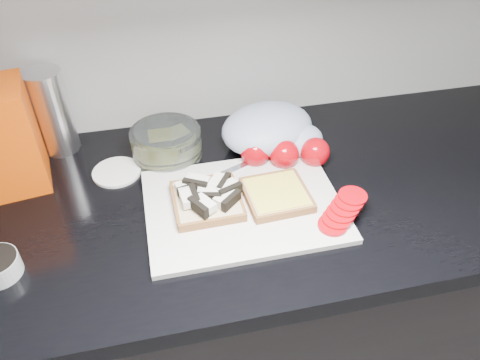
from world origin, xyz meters
name	(u,v)px	position (x,y,z in m)	size (l,w,h in m)	color
base_cabinet	(196,323)	(0.00, 1.20, 0.43)	(3.50, 0.60, 0.86)	black
countertop	(184,205)	(0.00, 1.20, 0.88)	(3.50, 0.64, 0.04)	black
cutting_board	(243,205)	(0.12, 1.14, 0.91)	(0.40, 0.30, 0.01)	silver
bread_left	(207,198)	(0.05, 1.16, 0.93)	(0.14, 0.14, 0.04)	#C8BA8D
bread_right	(276,195)	(0.19, 1.14, 0.92)	(0.14, 0.14, 0.02)	#C8BA8D
tomato_slices	(343,210)	(0.30, 1.06, 0.93)	(0.13, 0.12, 0.03)	#AE040D
knife	(270,153)	(0.22, 1.29, 0.92)	(0.20, 0.09, 0.01)	silver
tub_lid	(117,172)	(-0.14, 1.32, 0.90)	(0.11, 0.11, 0.01)	white
glass_bowl	(166,143)	(-0.02, 1.36, 0.93)	(0.16, 0.16, 0.07)	silver
steel_canister	(52,112)	(-0.26, 1.44, 1.00)	(0.08, 0.08, 0.20)	silver
grocery_bag	(272,130)	(0.23, 1.34, 0.95)	(0.27, 0.24, 0.10)	#B2BCDB
whole_tomatoes	(285,153)	(0.24, 1.26, 0.93)	(0.20, 0.10, 0.07)	#AE040D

